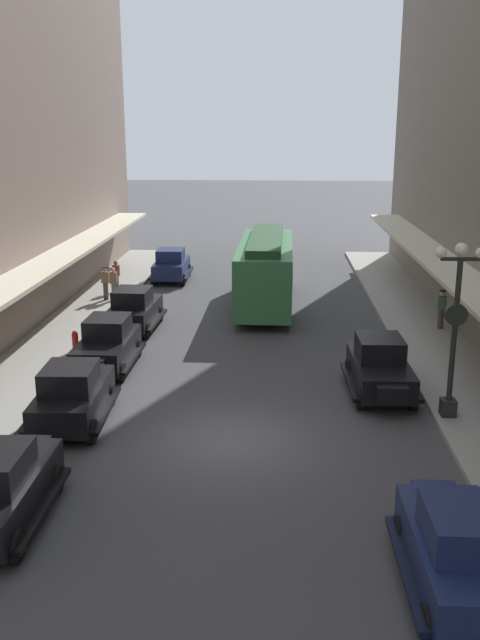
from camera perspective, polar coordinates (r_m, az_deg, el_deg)
The scene contains 14 objects.
ground_plane at distance 19.60m, azimuth -0.94°, elevation -9.79°, with size 200.00×200.00×0.00m, color #424244.
parked_car_0 at distance 39.59m, azimuth -5.67°, elevation 4.59°, with size 2.17×4.27×1.84m.
parked_car_2 at distance 29.99m, azimuth -8.70°, elevation 0.96°, with size 2.27×4.31×1.84m.
parked_car_3 at distance 20.82m, azimuth -13.60°, elevation -5.87°, with size 2.28×4.31×1.84m.
parked_car_4 at distance 13.99m, azimuth 17.68°, elevation -17.37°, with size 2.16×4.27×1.84m.
parked_car_5 at distance 22.97m, azimuth 11.44°, elevation -3.70°, with size 2.23×4.29×1.84m.
parked_car_6 at distance 25.31m, azimuth -10.89°, elevation -1.87°, with size 2.19×4.28×1.84m.
streetcar at distance 33.40m, azimuth 2.12°, elevation 4.31°, with size 2.65×9.64×3.46m.
lamp_post_with_clock at distance 20.76m, azimuth 17.27°, elevation -0.26°, with size 1.42×0.44×5.16m.
fire_hydrant at distance 27.13m, azimuth -13.39°, elevation -1.68°, with size 0.24×0.24×0.82m.
pedestrian_0 at distance 30.49m, azimuth 16.23°, elevation 0.89°, with size 0.36×0.28×1.67m.
pedestrian_1 at distance 34.92m, azimuth -11.01°, elevation 3.03°, with size 0.36×0.28×1.67m.
pedestrian_2 at distance 36.57m, azimuth -10.14°, elevation 3.59°, with size 0.36×0.24×1.64m.
pedestrian_3 at distance 34.78m, azimuth -10.34°, elevation 2.97°, with size 0.36×0.24×1.64m.
Camera 1 is at (1.26, -17.68, 8.36)m, focal length 38.93 mm.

